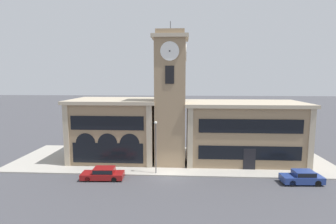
{
  "coord_description": "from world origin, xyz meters",
  "views": [
    {
      "loc": [
        1.66,
        -29.79,
        11.51
      ],
      "look_at": [
        -0.21,
        2.68,
        7.38
      ],
      "focal_mm": 28.0,
      "sensor_mm": 36.0,
      "label": 1
    }
  ],
  "objects_px": {
    "street_lamp": "(156,140)",
    "bollard": "(301,173)",
    "parked_car_near": "(103,173)",
    "parked_car_mid": "(302,177)"
  },
  "relations": [
    {
      "from": "parked_car_mid",
      "to": "street_lamp",
      "type": "distance_m",
      "value": 16.9
    },
    {
      "from": "street_lamp",
      "to": "bollard",
      "type": "height_order",
      "value": "street_lamp"
    },
    {
      "from": "street_lamp",
      "to": "bollard",
      "type": "relative_size",
      "value": 6.01
    },
    {
      "from": "parked_car_mid",
      "to": "bollard",
      "type": "bearing_deg",
      "value": -110.48
    },
    {
      "from": "parked_car_mid",
      "to": "parked_car_near",
      "type": "bearing_deg",
      "value": -2.86
    },
    {
      "from": "parked_car_near",
      "to": "bollard",
      "type": "bearing_deg",
      "value": -178.94
    },
    {
      "from": "parked_car_mid",
      "to": "street_lamp",
      "type": "relative_size",
      "value": 0.7
    },
    {
      "from": "parked_car_near",
      "to": "parked_car_mid",
      "type": "distance_m",
      "value": 22.31
    },
    {
      "from": "street_lamp",
      "to": "bollard",
      "type": "bearing_deg",
      "value": -1.36
    },
    {
      "from": "parked_car_near",
      "to": "parked_car_mid",
      "type": "xyz_separation_m",
      "value": [
        22.31,
        -0.0,
        0.06
      ]
    }
  ]
}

